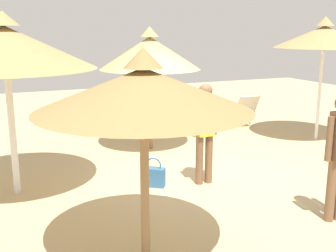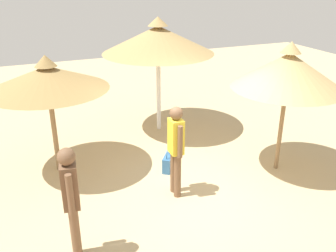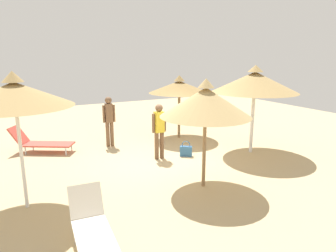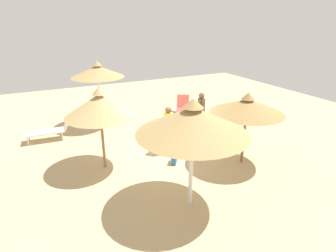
{
  "view_description": "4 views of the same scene",
  "coord_description": "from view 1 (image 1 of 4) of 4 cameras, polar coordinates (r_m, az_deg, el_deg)",
  "views": [
    {
      "loc": [
        6.4,
        -3.3,
        2.6
      ],
      "look_at": [
        0.54,
        -0.74,
        1.11
      ],
      "focal_mm": 44.25,
      "sensor_mm": 36.0,
      "label": 1
    },
    {
      "loc": [
        2.82,
        5.37,
        3.88
      ],
      "look_at": [
        0.17,
        -0.98,
        0.96
      ],
      "focal_mm": 39.32,
      "sensor_mm": 36.0,
      "label": 2
    },
    {
      "loc": [
        -7.8,
        3.97,
        3.22
      ],
      "look_at": [
        0.12,
        -0.16,
        1.1
      ],
      "focal_mm": 32.6,
      "sensor_mm": 36.0,
      "label": 3
    },
    {
      "loc": [
        -3.63,
        -8.28,
        4.59
      ],
      "look_at": [
        0.25,
        -0.35,
        1.16
      ],
      "focal_mm": 29.75,
      "sensor_mm": 36.0,
      "label": 4
    }
  ],
  "objects": [
    {
      "name": "parasol_umbrella_front",
      "position": [
        4.38,
        -3.39,
        5.04
      ],
      "size": [
        2.34,
        2.34,
        2.43
      ],
      "color": "olive",
      "rests_on": "ground"
    },
    {
      "name": "parasol_umbrella_near_right",
      "position": [
        6.82,
        -21.54,
        10.03
      ],
      "size": [
        2.75,
        2.75,
        2.88
      ],
      "color": "white",
      "rests_on": "ground"
    },
    {
      "name": "person_standing_center",
      "position": [
        7.0,
        5.08,
        -0.16
      ],
      "size": [
        0.23,
        0.47,
        1.74
      ],
      "color": "brown",
      "rests_on": "ground"
    },
    {
      "name": "handbag",
      "position": [
        7.06,
        -2.0,
        -6.93
      ],
      "size": [
        0.35,
        0.4,
        0.51
      ],
      "color": "#336699",
      "rests_on": "ground"
    },
    {
      "name": "parasol_umbrella_edge",
      "position": [
        8.95,
        -2.52,
        10.02
      ],
      "size": [
        2.17,
        2.17,
        2.67
      ],
      "color": "olive",
      "rests_on": "ground"
    },
    {
      "name": "lounge_chair_back",
      "position": [
        11.78,
        9.29,
        2.38
      ],
      "size": [
        1.82,
        0.71,
        0.93
      ],
      "color": "silver",
      "rests_on": "ground"
    },
    {
      "name": "parasol_umbrella_near_left",
      "position": [
        10.37,
        20.72,
        11.43
      ],
      "size": [
        2.29,
        2.29,
        2.9
      ],
      "color": "white",
      "rests_on": "ground"
    },
    {
      "name": "ground",
      "position": [
        7.67,
        3.51,
        -7.12
      ],
      "size": [
        24.0,
        24.0,
        0.1
      ],
      "primitive_type": "cube",
      "color": "tan"
    }
  ]
}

